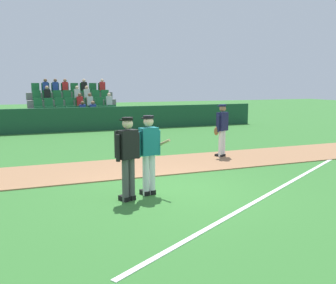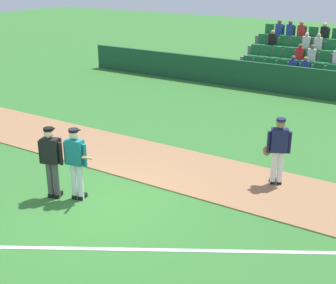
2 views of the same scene
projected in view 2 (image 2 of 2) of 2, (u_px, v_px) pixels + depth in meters
ground_plane at (98, 202)px, 11.07m from camera, size 80.00×80.00×0.00m
infield_dirt_path at (160, 164)px, 13.16m from camera, size 28.00×2.58×0.03m
foul_line_chalk at (200, 251)px, 9.17m from camera, size 10.38×6.19×0.01m
dugout_fence at (278, 79)px, 20.30m from camera, size 20.00×0.16×1.22m
stadium_bleachers at (296, 66)px, 22.07m from camera, size 5.00×3.80×2.70m
batter_teal_jersey at (76, 161)px, 10.88m from camera, size 0.73×0.72×1.76m
umpire_home_plate at (51, 158)px, 10.96m from camera, size 0.56×0.41×1.76m
runner_navy_jersey at (278, 149)px, 11.60m from camera, size 0.65×0.42×1.76m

